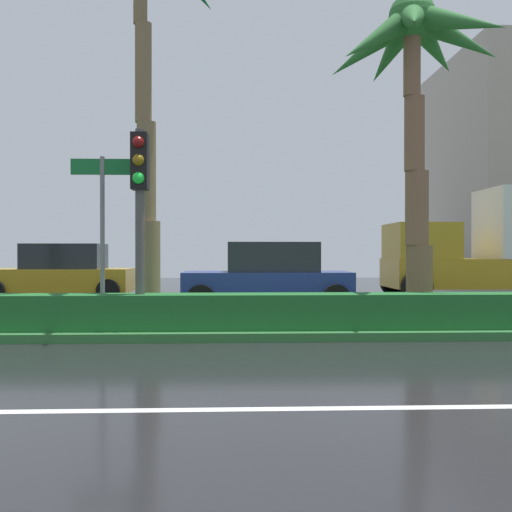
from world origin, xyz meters
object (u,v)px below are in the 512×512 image
Objects in this scene: palm_tree_centre_right at (414,63)px; box_truck_lead at (492,250)px; car_in_traffic_third at (268,277)px; street_name_sign at (102,217)px; traffic_signal_median_right at (140,191)px; car_in_traffic_second at (62,273)px.

palm_tree_centre_right is 8.98m from box_truck_lead.
car_in_traffic_third is 0.67× the size of box_truck_lead.
box_truck_lead is (10.45, 7.71, -0.53)m from street_name_sign.
box_truck_lead is at bearing -157.51° from car_in_traffic_third.
traffic_signal_median_right reaches higher than street_name_sign.
palm_tree_centre_right is 6.65m from street_name_sign.
traffic_signal_median_right is 12.71m from box_truck_lead.
car_in_traffic_second is (-3.66, 8.14, -1.67)m from traffic_signal_median_right.
box_truck_lead is at bearing 39.85° from traffic_signal_median_right.
street_name_sign is at bearing 55.68° from car_in_traffic_third.
street_name_sign is 0.70× the size of car_in_traffic_third.
traffic_signal_median_right reaches higher than box_truck_lead.
street_name_sign is 0.47× the size of box_truck_lead.
car_in_traffic_third is 7.86m from box_truck_lead.
traffic_signal_median_right is at bearing 63.99° from car_in_traffic_third.
car_in_traffic_third is (2.50, 5.13, -1.67)m from traffic_signal_median_right.
traffic_signal_median_right is at bearing 39.85° from box_truck_lead.
box_truck_lead is (9.73, 8.12, -0.95)m from traffic_signal_median_right.
traffic_signal_median_right is 1.14× the size of street_name_sign.
car_in_traffic_second is at bearing -0.07° from box_truck_lead.
car_in_traffic_third is (3.22, 4.72, -1.25)m from street_name_sign.
street_name_sign is 5.85m from car_in_traffic_third.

